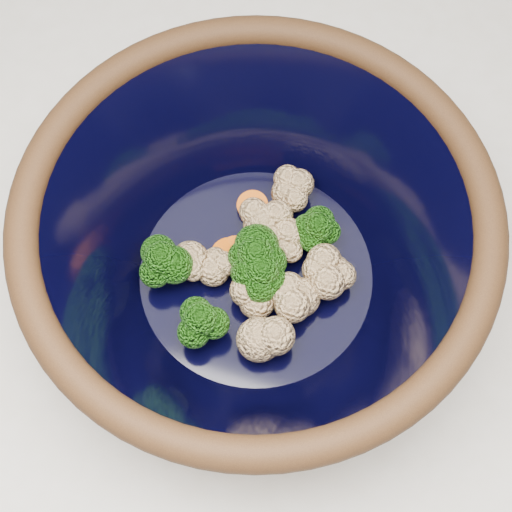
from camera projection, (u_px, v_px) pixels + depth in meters
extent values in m
plane|color=#9E7A54|center=(237.00, 471.00, 1.41)|extent=(3.00, 3.00, 0.00)
cube|color=silver|center=(229.00, 432.00, 0.99)|extent=(1.20, 1.20, 0.90)
cylinder|color=black|center=(256.00, 285.00, 0.59)|extent=(0.20, 0.20, 0.01)
torus|color=black|center=(256.00, 215.00, 0.47)|extent=(0.33, 0.33, 0.02)
cylinder|color=black|center=(256.00, 274.00, 0.57)|extent=(0.19, 0.19, 0.00)
cylinder|color=#608442|center=(256.00, 268.00, 0.56)|extent=(0.01, 0.01, 0.02)
ellipsoid|color=#226813|center=(256.00, 256.00, 0.54)|extent=(0.04, 0.04, 0.04)
cylinder|color=#608442|center=(165.00, 271.00, 0.56)|extent=(0.01, 0.01, 0.02)
ellipsoid|color=#226813|center=(161.00, 259.00, 0.54)|extent=(0.04, 0.04, 0.04)
cylinder|color=#608442|center=(203.00, 329.00, 0.54)|extent=(0.01, 0.01, 0.02)
ellipsoid|color=#226813|center=(201.00, 320.00, 0.52)|extent=(0.04, 0.04, 0.03)
cylinder|color=#608442|center=(262.00, 283.00, 0.55)|extent=(0.01, 0.01, 0.02)
ellipsoid|color=#226813|center=(262.00, 271.00, 0.53)|extent=(0.04, 0.04, 0.04)
cylinder|color=#608442|center=(316.00, 239.00, 0.57)|extent=(0.01, 0.01, 0.02)
ellipsoid|color=#226813|center=(318.00, 228.00, 0.55)|extent=(0.04, 0.04, 0.03)
sphere|color=beige|center=(288.00, 193.00, 0.58)|extent=(0.03, 0.03, 0.03)
sphere|color=beige|center=(190.00, 260.00, 0.56)|extent=(0.03, 0.03, 0.03)
sphere|color=beige|center=(264.00, 224.00, 0.57)|extent=(0.03, 0.03, 0.03)
sphere|color=beige|center=(283.00, 246.00, 0.56)|extent=(0.03, 0.03, 0.03)
sphere|color=beige|center=(257.00, 301.00, 0.54)|extent=(0.03, 0.03, 0.03)
sphere|color=beige|center=(301.00, 297.00, 0.54)|extent=(0.03, 0.03, 0.03)
sphere|color=beige|center=(259.00, 339.00, 0.53)|extent=(0.03, 0.03, 0.03)
sphere|color=beige|center=(333.00, 274.00, 0.55)|extent=(0.03, 0.03, 0.03)
sphere|color=beige|center=(213.00, 271.00, 0.55)|extent=(0.03, 0.03, 0.03)
sphere|color=beige|center=(330.00, 272.00, 0.55)|extent=(0.03, 0.03, 0.03)
cylinder|color=#D56509|center=(253.00, 206.00, 0.59)|extent=(0.03, 0.03, 0.01)
cylinder|color=#D56509|center=(270.00, 289.00, 0.56)|extent=(0.03, 0.03, 0.01)
cylinder|color=#D56509|center=(259.00, 275.00, 0.56)|extent=(0.03, 0.03, 0.01)
cylinder|color=#D56509|center=(235.00, 251.00, 0.57)|extent=(0.03, 0.03, 0.01)
cylinder|color=#D56509|center=(230.00, 255.00, 0.57)|extent=(0.03, 0.03, 0.01)
cylinder|color=#D56509|center=(272.00, 224.00, 0.58)|extent=(0.03, 0.03, 0.01)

